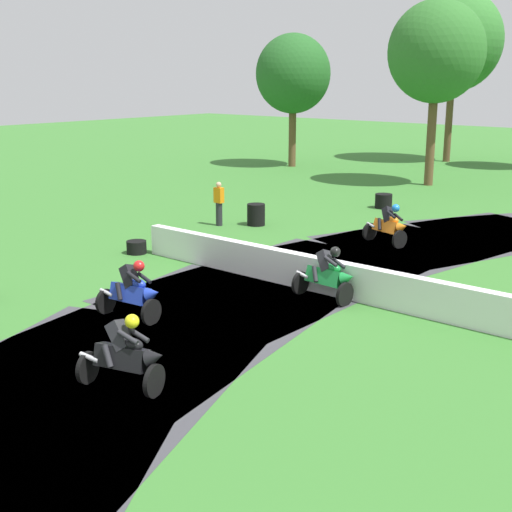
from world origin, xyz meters
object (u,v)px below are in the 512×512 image
object	(u,v)px
motorcycle_lead_orange	(389,225)
track_marshal	(219,204)
tire_stack_mid_b	(137,247)
tire_stack_mid_a	(256,215)
tire_stack_near	(384,201)
motorcycle_fourth_black	(126,354)
motorcycle_trailing_blue	(133,291)
motorcycle_chase_green	(328,275)

from	to	relation	value
motorcycle_lead_orange	track_marshal	distance (m)	6.44
motorcycle_lead_orange	tire_stack_mid_b	bearing A→B (deg)	-131.05
tire_stack_mid_b	tire_stack_mid_a	bearing A→B (deg)	88.48
tire_stack_near	track_marshal	distance (m)	7.58
motorcycle_lead_orange	tire_stack_mid_b	size ratio (longest dim) A/B	2.79
tire_stack_mid_b	track_marshal	size ratio (longest dim) A/B	0.38
motorcycle_lead_orange	tire_stack_near	world-z (taller)	motorcycle_lead_orange
motorcycle_lead_orange	motorcycle_fourth_black	world-z (taller)	motorcycle_fourth_black
tire_stack_near	tire_stack_mid_b	distance (m)	11.88
motorcycle_lead_orange	track_marshal	bearing A→B (deg)	-166.77
motorcycle_trailing_blue	tire_stack_near	world-z (taller)	motorcycle_trailing_blue
tire_stack_near	motorcycle_lead_orange	bearing A→B (deg)	-58.62
motorcycle_trailing_blue	track_marshal	bearing A→B (deg)	121.89
motorcycle_trailing_blue	track_marshal	world-z (taller)	track_marshal
motorcycle_chase_green	tire_stack_near	size ratio (longest dim) A/B	2.39
motorcycle_lead_orange	tire_stack_mid_b	world-z (taller)	motorcycle_lead_orange
tire_stack_near	tire_stack_mid_b	size ratio (longest dim) A/B	1.14
motorcycle_trailing_blue	tire_stack_mid_a	distance (m)	10.60
tire_stack_mid_a	tire_stack_mid_b	world-z (taller)	tire_stack_mid_a
track_marshal	tire_stack_near	bearing A→B (deg)	67.40
tire_stack_mid_b	track_marshal	distance (m)	4.84
motorcycle_lead_orange	tire_stack_mid_a	bearing A→B (deg)	-173.97
tire_stack_near	tire_stack_mid_a	bearing A→B (deg)	-107.31
motorcycle_chase_green	motorcycle_trailing_blue	xyz separation A→B (m)	(-2.63, -4.01, 0.01)
motorcycle_lead_orange	tire_stack_mid_a	xyz separation A→B (m)	(-5.25, -0.55, -0.23)
motorcycle_chase_green	motorcycle_fourth_black	bearing A→B (deg)	-88.66
motorcycle_lead_orange	track_marshal	xyz separation A→B (m)	(-6.26, -1.47, 0.19)
tire_stack_mid_a	tire_stack_mid_b	distance (m)	5.65
motorcycle_chase_green	tire_stack_mid_b	bearing A→B (deg)	-179.86
motorcycle_fourth_black	track_marshal	bearing A→B (deg)	126.13
motorcycle_chase_green	motorcycle_trailing_blue	distance (m)	4.79
motorcycle_fourth_black	track_marshal	xyz separation A→B (m)	(-8.20, 11.23, 0.17)
motorcycle_lead_orange	motorcycle_trailing_blue	xyz separation A→B (m)	(-0.84, -10.19, 0.01)
motorcycle_chase_green	track_marshal	size ratio (longest dim) A/B	1.04
motorcycle_trailing_blue	tire_stack_mid_b	world-z (taller)	motorcycle_trailing_blue
tire_stack_mid_b	motorcycle_trailing_blue	bearing A→B (deg)	-41.20
tire_stack_mid_a	motorcycle_trailing_blue	bearing A→B (deg)	-65.41
motorcycle_trailing_blue	tire_stack_near	xyz separation A→B (m)	(-2.52, 15.69, -0.34)
motorcycle_lead_orange	motorcycle_fourth_black	xyz separation A→B (m)	(1.94, -12.71, 0.02)
motorcycle_fourth_black	tire_stack_near	size ratio (longest dim) A/B	2.36
motorcycle_chase_green	motorcycle_fourth_black	distance (m)	6.53
tire_stack_mid_a	tire_stack_mid_b	bearing A→B (deg)	-91.52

